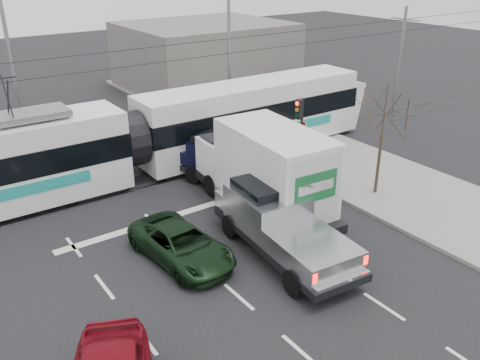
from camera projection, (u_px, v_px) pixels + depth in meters
ground at (280, 279)px, 17.08m from camera, size 120.00×120.00×0.00m
sidewalk_right at (442, 206)px, 21.80m from camera, size 6.00×60.00×0.15m
rails at (148, 179)px, 24.51m from camera, size 60.00×1.60×0.03m
building_right at (205, 55)px, 40.21m from camera, size 12.00×10.00×5.00m
bare_tree at (384, 114)px, 21.38m from camera, size 2.40×2.40×5.00m
traffic_signal at (300, 119)px, 24.19m from camera, size 0.44×0.44×3.60m
street_lamp_near at (226, 45)px, 29.23m from camera, size 2.38×0.25×9.00m
street_lamp_far at (7, 63)px, 24.66m from camera, size 2.38×0.25×9.00m
catenary at (142, 101)px, 22.91m from camera, size 60.00×0.20×7.00m
tram at (130, 140)px, 23.75m from camera, size 27.24×2.96×5.56m
silver_pickup at (278, 221)px, 18.27m from camera, size 2.90×6.82×2.41m
box_truck at (265, 171)px, 20.70m from camera, size 3.20×7.79×3.80m
navy_pickup at (228, 162)px, 23.59m from camera, size 3.57×5.76×2.28m
green_car at (181, 244)px, 17.89m from camera, size 2.50×4.70×1.26m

